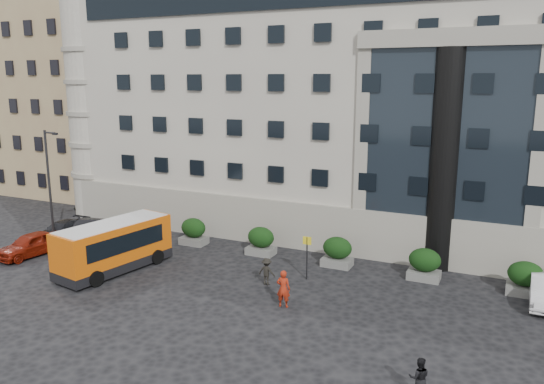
{
  "coord_description": "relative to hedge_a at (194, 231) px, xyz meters",
  "views": [
    {
      "loc": [
        15.84,
        -21.81,
        11.27
      ],
      "look_at": [
        3.48,
        4.63,
        5.0
      ],
      "focal_mm": 35.0,
      "sensor_mm": 36.0,
      "label": 1
    }
  ],
  "objects": [
    {
      "name": "minibus",
      "position": [
        -1.4,
        -6.36,
        0.69
      ],
      "size": [
        3.67,
        7.37,
        2.94
      ],
      "rotation": [
        0.0,
        0.0,
        -0.18
      ],
      "color": "#D5570A",
      "rests_on": "ground"
    },
    {
      "name": "civic_building",
      "position": [
        10.0,
        14.2,
        8.07
      ],
      "size": [
        44.0,
        24.0,
        18.0
      ],
      "primitive_type": "cube",
      "color": "#A69F93",
      "rests_on": "ground"
    },
    {
      "name": "hedge_a",
      "position": [
        0.0,
        0.0,
        0.0
      ],
      "size": [
        1.8,
        1.26,
        1.84
      ],
      "color": "#5E5E5C",
      "rests_on": "ground"
    },
    {
      "name": "parked_car_b",
      "position": [
        -7.65,
        -2.14,
        -0.26
      ],
      "size": [
        1.91,
        4.2,
        1.34
      ],
      "primitive_type": "imported",
      "rotation": [
        0.0,
        0.0,
        0.13
      ],
      "color": "black",
      "rests_on": "ground"
    },
    {
      "name": "hedge_e",
      "position": [
        20.8,
        0.0,
        0.0
      ],
      "size": [
        1.8,
        1.26,
        1.84
      ],
      "color": "#5E5E5C",
      "rests_on": "ground"
    },
    {
      "name": "ground",
      "position": [
        4.0,
        -7.8,
        -0.93
      ],
      "size": [
        120.0,
        120.0,
        0.0
      ],
      "primitive_type": "plane",
      "color": "black",
      "rests_on": "ground"
    },
    {
      "name": "pedestrian_c",
      "position": [
        7.79,
        -4.52,
        -0.16
      ],
      "size": [
        1.01,
        0.59,
        1.54
      ],
      "primitive_type": "imported",
      "rotation": [
        0.0,
        0.0,
        3.12
      ],
      "color": "black",
      "rests_on": "ground"
    },
    {
      "name": "pedestrian_a",
      "position": [
        9.81,
        -6.81,
        0.04
      ],
      "size": [
        0.75,
        0.54,
        1.93
      ],
      "primitive_type": "imported",
      "rotation": [
        0.0,
        0.0,
        3.26
      ],
      "color": "#A02410",
      "rests_on": "ground"
    },
    {
      "name": "street_lamp",
      "position": [
        -7.94,
        -4.8,
        3.44
      ],
      "size": [
        1.16,
        0.18,
        8.0
      ],
      "color": "#262628",
      "rests_on": "ground"
    },
    {
      "name": "entrance_column",
      "position": [
        16.0,
        2.5,
        5.57
      ],
      "size": [
        1.8,
        1.8,
        13.0
      ],
      "primitive_type": "cylinder",
      "color": "black",
      "rests_on": "ground"
    },
    {
      "name": "apartment_far",
      "position": [
        -23.0,
        30.2,
        10.07
      ],
      "size": [
        13.0,
        13.0,
        22.0
      ],
      "primitive_type": "cube",
      "color": "#856D4D",
      "rests_on": "ground"
    },
    {
      "name": "parked_car_a",
      "position": [
        -8.2,
        -6.51,
        -0.17
      ],
      "size": [
        2.36,
        4.63,
        1.51
      ],
      "primitive_type": "imported",
      "rotation": [
        0.0,
        0.0,
        -0.13
      ],
      "color": "maroon",
      "rests_on": "ground"
    },
    {
      "name": "pedestrian_b",
      "position": [
        17.36,
        -11.85,
        -0.15
      ],
      "size": [
        0.88,
        0.76,
        1.55
      ],
      "primitive_type": "imported",
      "rotation": [
        0.0,
        0.0,
        3.41
      ],
      "color": "black",
      "rests_on": "ground"
    },
    {
      "name": "hedge_c",
      "position": [
        10.4,
        0.0,
        0.0
      ],
      "size": [
        1.8,
        1.26,
        1.84
      ],
      "color": "#5E5E5C",
      "rests_on": "ground"
    },
    {
      "name": "parked_car_c",
      "position": [
        -9.29,
        -2.94,
        -0.3
      ],
      "size": [
        1.79,
        4.32,
        1.25
      ],
      "primitive_type": "imported",
      "rotation": [
        0.0,
        0.0,
        0.01
      ],
      "color": "black",
      "rests_on": "ground"
    },
    {
      "name": "apartment_near",
      "position": [
        -20.0,
        12.2,
        9.07
      ],
      "size": [
        14.0,
        14.0,
        20.0
      ],
      "primitive_type": "cube",
      "color": "#997B59",
      "rests_on": "ground"
    },
    {
      "name": "bus_stop_sign",
      "position": [
        9.5,
        -2.8,
        0.8
      ],
      "size": [
        0.5,
        0.08,
        2.52
      ],
      "color": "#262628",
      "rests_on": "ground"
    },
    {
      "name": "red_truck",
      "position": [
        -13.42,
        9.89,
        0.54
      ],
      "size": [
        3.31,
        5.68,
        2.87
      ],
      "rotation": [
        0.0,
        0.0,
        -0.19
      ],
      "color": "maroon",
      "rests_on": "ground"
    },
    {
      "name": "hedge_b",
      "position": [
        5.2,
        0.0,
        0.0
      ],
      "size": [
        1.8,
        1.26,
        1.84
      ],
      "color": "#5E5E5C",
      "rests_on": "ground"
    },
    {
      "name": "parked_car_d",
      "position": [
        -13.0,
        4.67,
        -0.31
      ],
      "size": [
        2.31,
        4.59,
        1.25
      ],
      "primitive_type": "imported",
      "rotation": [
        0.0,
        0.0,
        0.05
      ],
      "color": "black",
      "rests_on": "ground"
    },
    {
      "name": "hedge_d",
      "position": [
        15.6,
        0.0,
        0.0
      ],
      "size": [
        1.8,
        1.26,
        1.84
      ],
      "color": "#5E5E5C",
      "rests_on": "ground"
    }
  ]
}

